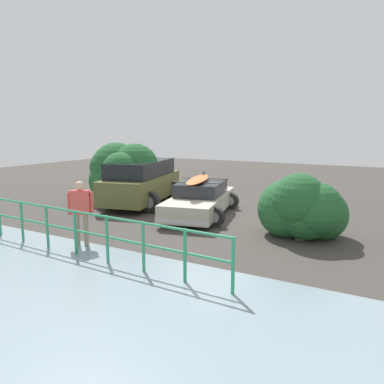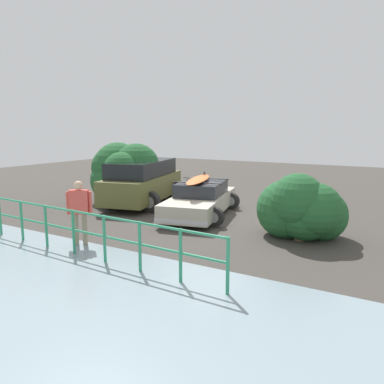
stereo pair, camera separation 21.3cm
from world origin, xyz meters
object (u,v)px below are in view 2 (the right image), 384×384
Objects in this scene: bush_near_left at (303,210)px; bush_near_right at (119,173)px; sedan_car at (201,199)px; suv_car at (143,182)px; person_bystander at (79,207)px.

bush_near_right is (7.94, -1.35, 0.42)m from bush_near_left.
bush_near_right is at bearing -3.38° from sedan_car.
suv_car is (3.05, -0.56, 0.35)m from sedan_car.
suv_car is at bearing -10.41° from sedan_car.
bush_near_left is 0.83× the size of bush_near_right.
person_bystander is (1.12, 4.71, 0.46)m from sedan_car.
bush_near_right reaches higher than suv_car.
bush_near_left is 8.07m from bush_near_right.
sedan_car is 4.86m from person_bystander.
sedan_car is at bearing -103.43° from person_bystander.
bush_near_right is (0.97, 0.32, 0.33)m from suv_car.
bush_near_left is at bearing 170.37° from bush_near_right.
person_bystander is at bearing 35.42° from bush_near_left.
bush_near_right reaches higher than bush_near_left.
bush_near_right reaches higher than person_bystander.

